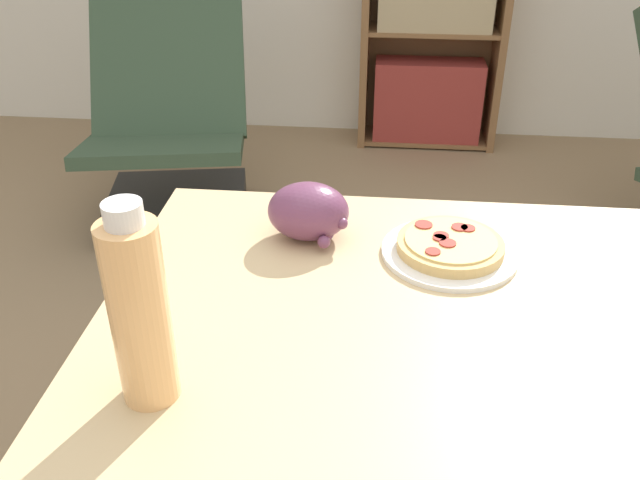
# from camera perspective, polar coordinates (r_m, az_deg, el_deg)

# --- Properties ---
(dining_table) EXTENTS (1.14, 0.92, 0.73)m
(dining_table) POSITION_cam_1_polar(r_m,az_deg,el_deg) (1.13, 10.64, -11.77)
(dining_table) COLOR #D1B27F
(dining_table) RESTS_ON ground_plane
(pizza_on_plate) EXTENTS (0.25, 0.25, 0.04)m
(pizza_on_plate) POSITION_cam_1_polar(r_m,az_deg,el_deg) (1.26, 10.88, -0.66)
(pizza_on_plate) COLOR white
(pizza_on_plate) RESTS_ON dining_table
(grape_bunch) EXTENTS (0.15, 0.13, 0.11)m
(grape_bunch) POSITION_cam_1_polar(r_m,az_deg,el_deg) (1.27, -0.95, 2.43)
(grape_bunch) COLOR #6B3856
(grape_bunch) RESTS_ON dining_table
(drink_bottle) EXTENTS (0.08, 0.08, 0.29)m
(drink_bottle) POSITION_cam_1_polar(r_m,az_deg,el_deg) (0.90, -14.97, -5.83)
(drink_bottle) COLOR #EFB270
(drink_bottle) RESTS_ON dining_table
(lounge_chair_near) EXTENTS (0.73, 0.86, 0.88)m
(lounge_chair_near) POSITION_cam_1_polar(r_m,az_deg,el_deg) (2.87, -12.40, 7.31)
(lounge_chair_near) COLOR black
(lounge_chair_near) RESTS_ON ground_plane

